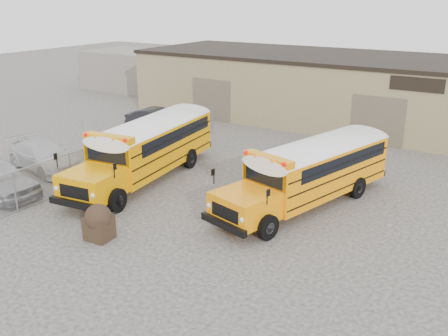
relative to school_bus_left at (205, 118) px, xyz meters
The scene contains 9 objects.
ground 10.69m from the school_bus_left, 63.02° to the right, with size 120.00×120.00×0.00m, color #33312F.
warehouse 11.64m from the school_bus_left, 65.69° to the left, with size 30.20×10.20×4.67m.
chainlink_fence 6.57m from the school_bus_left, 100.73° to the right, with size 0.07×18.07×1.81m.
distant_building_left 21.33m from the school_bus_left, 143.80° to the left, with size 8.00×6.00×3.60m, color gray.
school_bus_left is the anchor object (origin of this frame).
school_bus_right 10.43m from the school_bus_left, ahead, with size 4.76×9.89×2.81m.
tarp_bundle 12.88m from the school_bus_left, 73.99° to the right, with size 1.02×1.02×1.40m.
car_white 9.45m from the school_bus_left, 120.17° to the right, with size 2.03×4.99×1.45m, color silver.
car_dark 4.87m from the school_bus_left, 165.03° to the left, with size 1.57×4.49×1.48m, color black.
Camera 1 is at (11.67, -14.78, 8.71)m, focal length 40.00 mm.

